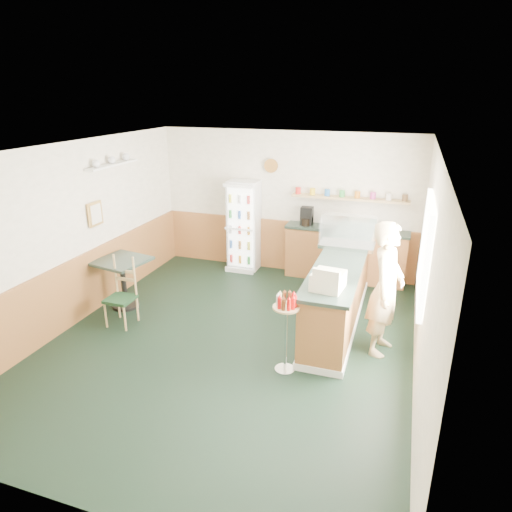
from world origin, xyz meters
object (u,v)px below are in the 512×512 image
at_px(display_case, 348,232).
at_px(shopkeeper, 386,289).
at_px(condiment_stand, 286,320).
at_px(cash_register, 328,281).
at_px(cafe_table, 123,274).
at_px(cafe_chair, 123,289).
at_px(drinks_fridge, 243,226).

relative_size(display_case, shopkeeper, 0.47).
bearing_deg(condiment_stand, cash_register, 47.39).
height_order(display_case, cafe_table, display_case).
xyz_separation_m(display_case, cash_register, (-0.00, -1.73, -0.13)).
height_order(shopkeeper, cafe_chair, shopkeeper).
height_order(drinks_fridge, cafe_chair, drinks_fridge).
relative_size(drinks_fridge, condiment_stand, 1.68).
bearing_deg(condiment_stand, cafe_chair, 170.00).
relative_size(display_case, cash_register, 2.17).
relative_size(condiment_stand, cafe_table, 1.20).
relative_size(drinks_fridge, cafe_chair, 1.68).
height_order(cafe_table, cafe_chair, cafe_chair).
xyz_separation_m(drinks_fridge, display_case, (2.14, -0.98, 0.37)).
bearing_deg(cash_register, display_case, 96.90).
relative_size(cash_register, condiment_stand, 0.38).
bearing_deg(cafe_chair, condiment_stand, -9.89).
bearing_deg(condiment_stand, cafe_table, 162.87).
height_order(condiment_stand, cafe_chair, cafe_chair).
height_order(cash_register, cafe_table, cash_register).
xyz_separation_m(condiment_stand, cafe_chair, (-2.68, 0.47, -0.18)).
bearing_deg(cash_register, cafe_chair, -173.45).
height_order(drinks_fridge, display_case, drinks_fridge).
height_order(display_case, shopkeeper, shopkeeper).
bearing_deg(display_case, cafe_chair, -151.06).
bearing_deg(cash_register, drinks_fridge, 135.08).
bearing_deg(condiment_stand, shopkeeper, 38.41).
xyz_separation_m(condiment_stand, cafe_table, (-2.98, 0.92, -0.14)).
bearing_deg(drinks_fridge, cash_register, -51.82).
bearing_deg(shopkeeper, drinks_fridge, 61.78).
relative_size(display_case, cafe_chair, 0.82).
bearing_deg(cafe_chair, display_case, 29.05).
bearing_deg(drinks_fridge, cafe_chair, -109.65).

